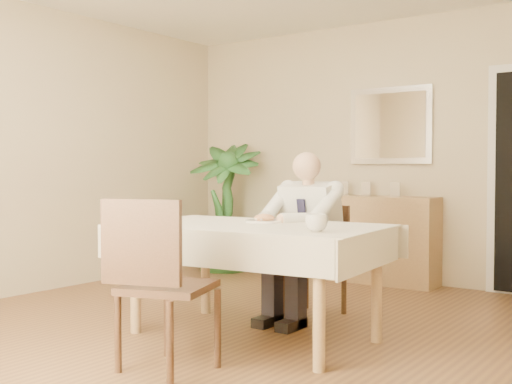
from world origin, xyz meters
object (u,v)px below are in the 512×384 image
Objects in this scene: coffee_mug at (316,223)px; chair_far at (319,253)px; sideboard at (383,240)px; dining_table at (253,237)px; seated_man at (300,227)px; potted_palm at (225,207)px; chair_near at (157,275)px.

chair_far is at bearing 119.20° from coffee_mug.
dining_table is at bearing -86.55° from sideboard.
seated_man is at bearing -85.38° from sideboard.
seated_man is 0.97m from coffee_mug.
seated_man is 1.82m from sideboard.
coffee_mug is (0.58, -0.76, 0.11)m from seated_man.
potted_palm is at bearing 126.77° from dining_table.
sideboard is at bearing 74.07° from chair_near.
dining_table is 1.29× the size of potted_palm.
dining_table is 13.82× the size of coffee_mug.
seated_man reaches higher than coffee_mug.
seated_man is at bearing -93.75° from chair_far.
coffee_mug is (0.58, -1.04, 0.34)m from chair_far.
dining_table is 1.70× the size of sideboard.
dining_table is 0.93m from chair_near.
dining_table is 2.40m from sideboard.
chair_near is 0.90× the size of sideboard.
chair_far is 1.80m from chair_near.
chair_near is at bearing -126.61° from coffee_mug.
seated_man is at bearing 127.42° from coffee_mug.
coffee_mug is (0.56, 0.75, 0.26)m from chair_near.
coffee_mug is (0.58, -0.17, 0.14)m from dining_table.
chair_far is at bearing 71.87° from chair_near.
coffee_mug reaches higher than sideboard.
coffee_mug is 0.09× the size of potted_palm.
dining_table is at bearing -93.75° from chair_far.
chair_far is at bearing -33.11° from potted_palm.
dining_table is at bearing -47.96° from potted_palm.
chair_far is 2.30m from potted_palm.
chair_near is at bearing -89.06° from seated_man.
coffee_mug is at bearing -21.50° from dining_table.
coffee_mug is 2.68m from sideboard.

